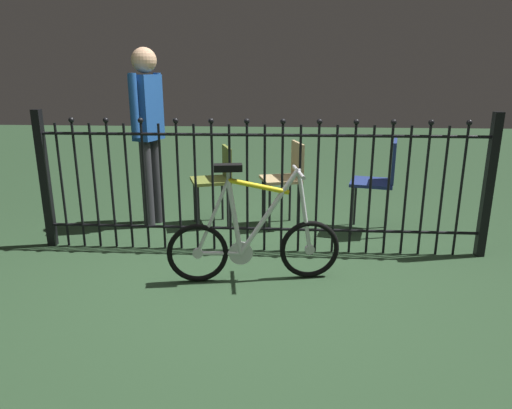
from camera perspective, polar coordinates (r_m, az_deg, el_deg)
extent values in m
plane|color=#263F26|center=(3.52, -0.14, -9.53)|extent=(20.00, 20.00, 0.00)
cylinder|color=black|center=(4.46, -24.48, 2.08)|extent=(0.02, 0.02, 1.10)
sphere|color=black|center=(4.37, -25.36, 9.41)|extent=(0.05, 0.05, 0.05)
cylinder|color=black|center=(4.39, -22.77, 2.08)|extent=(0.02, 0.02, 1.10)
cylinder|color=black|center=(4.33, -21.02, 2.07)|extent=(0.02, 0.02, 1.10)
sphere|color=black|center=(4.24, -21.81, 9.64)|extent=(0.05, 0.05, 0.05)
cylinder|color=black|center=(4.27, -19.21, 2.06)|extent=(0.02, 0.02, 1.10)
cylinder|color=black|center=(4.21, -17.36, 2.05)|extent=(0.02, 0.02, 1.10)
sphere|color=black|center=(4.12, -18.03, 9.84)|extent=(0.05, 0.05, 0.05)
cylinder|color=black|center=(4.16, -15.45, 2.04)|extent=(0.02, 0.02, 1.10)
cylinder|color=black|center=(4.12, -13.50, 2.03)|extent=(0.02, 0.02, 1.10)
sphere|color=black|center=(4.02, -14.04, 10.01)|extent=(0.05, 0.05, 0.05)
cylinder|color=black|center=(4.07, -11.51, 2.01)|extent=(0.02, 0.02, 1.10)
cylinder|color=black|center=(4.04, -9.49, 1.99)|extent=(0.02, 0.02, 1.10)
sphere|color=black|center=(3.94, -9.88, 10.13)|extent=(0.05, 0.05, 0.05)
cylinder|color=black|center=(4.01, -7.43, 1.97)|extent=(0.02, 0.02, 1.10)
cylinder|color=black|center=(3.98, -5.33, 1.94)|extent=(0.02, 0.02, 1.10)
sphere|color=black|center=(3.88, -5.56, 10.20)|extent=(0.05, 0.05, 0.05)
cylinder|color=black|center=(3.96, -3.22, 1.91)|extent=(0.02, 0.02, 1.10)
cylinder|color=black|center=(3.95, -1.09, 1.88)|extent=(0.02, 0.02, 1.10)
sphere|color=black|center=(3.85, -1.13, 10.22)|extent=(0.05, 0.05, 0.05)
cylinder|color=black|center=(3.94, 1.06, 1.85)|extent=(0.02, 0.02, 1.10)
cylinder|color=black|center=(3.93, 3.21, 1.81)|extent=(0.02, 0.02, 1.10)
sphere|color=black|center=(3.83, 3.35, 10.18)|extent=(0.05, 0.05, 0.05)
cylinder|color=black|center=(3.94, 5.37, 1.77)|extent=(0.02, 0.02, 1.10)
cylinder|color=black|center=(3.94, 7.52, 1.73)|extent=(0.02, 0.02, 1.10)
sphere|color=black|center=(3.84, 7.84, 10.07)|extent=(0.05, 0.05, 0.05)
cylinder|color=black|center=(3.96, 9.66, 1.68)|extent=(0.02, 0.02, 1.10)
cylinder|color=black|center=(3.97, 11.78, 1.64)|extent=(0.02, 0.02, 1.10)
sphere|color=black|center=(3.87, 12.27, 9.91)|extent=(0.05, 0.05, 0.05)
cylinder|color=black|center=(4.00, 13.88, 1.59)|extent=(0.02, 0.02, 1.10)
cylinder|color=black|center=(4.03, 15.95, 1.54)|extent=(0.02, 0.02, 1.10)
sphere|color=black|center=(3.93, 16.60, 9.69)|extent=(0.05, 0.05, 0.05)
cylinder|color=black|center=(4.06, 17.99, 1.49)|extent=(0.02, 0.02, 1.10)
cylinder|color=black|center=(4.10, 19.99, 1.44)|extent=(0.02, 0.02, 1.10)
sphere|color=black|center=(4.00, 20.79, 9.43)|extent=(0.05, 0.05, 0.05)
cylinder|color=black|center=(4.14, 21.96, 1.38)|extent=(0.02, 0.02, 1.10)
cylinder|color=black|center=(4.19, 23.88, 1.33)|extent=(0.02, 0.02, 1.10)
sphere|color=black|center=(4.10, 24.79, 9.13)|extent=(0.05, 0.05, 0.05)
cylinder|color=black|center=(4.04, 0.48, -3.00)|extent=(3.77, 0.03, 0.03)
cylinder|color=black|center=(3.85, 0.51, 8.55)|extent=(3.77, 0.03, 0.03)
cube|color=black|center=(4.45, -24.56, 2.77)|extent=(0.07, 0.07, 1.21)
cube|color=black|center=(4.26, 26.70, 1.97)|extent=(0.07, 0.07, 1.21)
torus|color=black|center=(3.47, -7.21, -5.97)|extent=(0.45, 0.11, 0.45)
cylinder|color=silver|center=(3.47, -7.21, -5.97)|extent=(0.08, 0.04, 0.07)
torus|color=black|center=(3.53, 6.62, -5.52)|extent=(0.45, 0.11, 0.45)
cylinder|color=silver|center=(3.53, 6.62, -5.52)|extent=(0.08, 0.04, 0.07)
cylinder|color=silver|center=(3.38, 1.62, -0.93)|extent=(0.45, 0.10, 0.65)
cylinder|color=yellow|center=(3.32, 0.35, 2.26)|extent=(0.45, 0.10, 0.14)
cylinder|color=silver|center=(3.37, -2.65, -1.61)|extent=(0.12, 0.05, 0.57)
cylinder|color=silver|center=(3.47, -4.55, -5.99)|extent=(0.32, 0.08, 0.04)
cylinder|color=silver|center=(3.37, -5.37, -1.59)|extent=(0.26, 0.06, 0.56)
cylinder|color=silver|center=(3.42, 5.96, -0.72)|extent=(0.13, 0.05, 0.62)
cylinder|color=silver|center=(3.34, 5.26, 4.19)|extent=(0.03, 0.03, 0.02)
cylinder|color=silver|center=(3.34, 5.25, 4.02)|extent=(0.09, 0.40, 0.03)
cylinder|color=silver|center=(3.29, -3.45, 3.61)|extent=(0.03, 0.03, 0.07)
cube|color=black|center=(3.28, -3.47, 4.55)|extent=(0.21, 0.12, 0.05)
cylinder|color=silver|center=(3.47, -1.89, -6.01)|extent=(0.18, 0.04, 0.18)
cylinder|color=black|center=(4.56, -7.09, -0.51)|extent=(0.02, 0.02, 0.45)
cylinder|color=black|center=(4.84, -7.57, 0.45)|extent=(0.02, 0.02, 0.45)
cylinder|color=black|center=(4.61, -3.49, -0.25)|extent=(0.02, 0.02, 0.45)
cylinder|color=black|center=(4.89, -4.17, 0.69)|extent=(0.02, 0.02, 0.45)
cube|color=olive|center=(4.66, -5.66, 2.95)|extent=(0.46, 0.46, 0.03)
cube|color=olive|center=(4.66, -3.60, 5.21)|extent=(0.14, 0.34, 0.32)
cylinder|color=black|center=(4.51, 11.73, -0.77)|extent=(0.02, 0.02, 0.48)
cylinder|color=black|center=(4.81, 12.11, 0.27)|extent=(0.02, 0.02, 0.48)
cylinder|color=black|center=(4.50, 15.72, -1.10)|extent=(0.02, 0.02, 0.48)
cylinder|color=black|center=(4.80, 15.85, -0.03)|extent=(0.02, 0.02, 0.48)
cube|color=navy|center=(4.59, 14.07, 2.64)|extent=(0.47, 0.47, 0.03)
cube|color=navy|center=(4.54, 16.62, 5.16)|extent=(0.12, 0.37, 0.39)
cylinder|color=black|center=(4.50, 1.68, -0.49)|extent=(0.02, 0.02, 0.47)
cylinder|color=black|center=(4.77, 0.86, 0.48)|extent=(0.02, 0.02, 0.47)
cylinder|color=black|center=(4.57, 5.20, -0.27)|extent=(0.02, 0.02, 0.47)
cylinder|color=black|center=(4.84, 4.20, 0.67)|extent=(0.02, 0.02, 0.47)
cube|color=tan|center=(4.61, 3.03, 3.13)|extent=(0.45, 0.45, 0.03)
cube|color=tan|center=(4.61, 5.14, 5.55)|extent=(0.12, 0.34, 0.34)
cylinder|color=#2D2D33|center=(4.72, -13.26, 2.39)|extent=(0.11, 0.11, 0.87)
cylinder|color=#2D2D33|center=(4.85, -12.18, 2.82)|extent=(0.11, 0.11, 0.87)
cube|color=#1E4C99|center=(4.67, -13.28, 11.52)|extent=(0.26, 0.34, 0.62)
cylinder|color=#1E4C99|center=(4.51, -14.78, 11.66)|extent=(0.08, 0.08, 0.59)
cylinder|color=#1E4C99|center=(4.84, -11.93, 12.11)|extent=(0.08, 0.08, 0.59)
sphere|color=tan|center=(4.66, -13.64, 16.90)|extent=(0.24, 0.24, 0.24)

